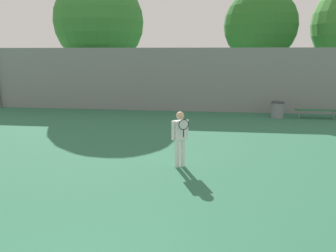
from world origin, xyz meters
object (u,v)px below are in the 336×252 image
at_px(tennis_player, 180,136).
at_px(bench_courtside_near, 317,110).
at_px(trash_bin, 277,110).
at_px(tree_dark_dense, 260,26).
at_px(tree_green_tall, 99,22).

bearing_deg(tennis_player, bench_courtside_near, 25.71).
bearing_deg(bench_courtside_near, tennis_player, -128.01).
height_order(trash_bin, tree_dark_dense, tree_dark_dense).
xyz_separation_m(trash_bin, tree_green_tall, (-10.67, 4.06, 4.77)).
distance_m(tree_green_tall, tree_dark_dense, 10.62).
bearing_deg(tree_dark_dense, trash_bin, -87.64).
relative_size(tennis_player, tree_green_tall, 0.21).
height_order(tennis_player, bench_courtside_near, tennis_player).
height_order(bench_courtside_near, tree_green_tall, tree_green_tall).
bearing_deg(tennis_player, tree_dark_dense, 47.56).
relative_size(bench_courtside_near, trash_bin, 2.55).
relative_size(bench_courtside_near, tree_green_tall, 0.26).
height_order(bench_courtside_near, trash_bin, trash_bin).
distance_m(bench_courtside_near, tree_dark_dense, 7.93).
bearing_deg(trash_bin, tree_green_tall, 159.16).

